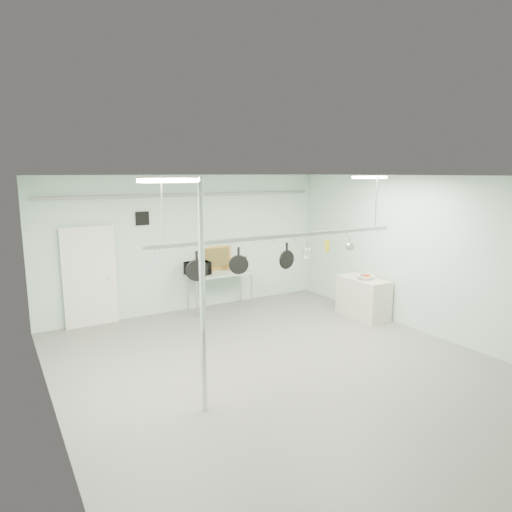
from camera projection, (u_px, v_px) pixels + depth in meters
floor at (282, 368)px, 7.69m from camera, size 8.00×8.00×0.00m
ceiling at (285, 177)px, 7.12m from camera, size 7.00×8.00×0.02m
back_wall at (189, 243)px, 10.78m from camera, size 7.00×0.02×3.20m
right_wall at (427, 256)px, 9.15m from camera, size 0.02×8.00×3.20m
door at (90, 278)px, 9.69m from camera, size 1.10×0.10×2.20m
wall_vent at (142, 218)px, 10.10m from camera, size 0.30×0.04×0.30m
conduit_pipe at (189, 195)px, 10.50m from camera, size 6.60×0.07×0.07m
chrome_pole at (203, 299)px, 6.05m from camera, size 0.08×0.08×3.20m
prep_table at (220, 275)px, 10.89m from camera, size 1.60×0.70×0.91m
side_cabinet at (363, 297)px, 10.38m from camera, size 0.60×1.20×0.90m
pot_rack at (284, 234)px, 7.65m from camera, size 4.80×0.06×1.00m
light_panel_left at (168, 180)px, 5.34m from camera, size 0.65×0.30×0.05m
light_panel_right at (370, 177)px, 8.83m from camera, size 0.65×0.30×0.05m
microwave at (198, 268)px, 10.60m from camera, size 0.55×0.38×0.31m
coffee_canister at (234, 267)px, 11.00m from camera, size 0.18×0.18×0.21m
painting_large at (216, 258)px, 11.11m from camera, size 0.79×0.19×0.58m
painting_small at (242, 262)px, 11.49m from camera, size 0.30×0.10×0.25m
fruit_bowl at (366, 277)px, 10.20m from camera, size 0.48×0.48×0.09m
skillet_left at (197, 266)px, 6.92m from camera, size 0.34×0.14×0.46m
skillet_mid at (239, 260)px, 7.28m from camera, size 0.31×0.19×0.43m
skillet_right at (287, 256)px, 7.75m from camera, size 0.33×0.11×0.45m
whisk at (307, 250)px, 7.95m from camera, size 0.21×0.21×0.33m
grater at (327, 246)px, 8.17m from camera, size 0.10×0.04×0.24m
saucepan at (350, 243)px, 8.44m from camera, size 0.15×0.11×0.25m
fruit_cluster at (366, 275)px, 10.19m from camera, size 0.24×0.24×0.09m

